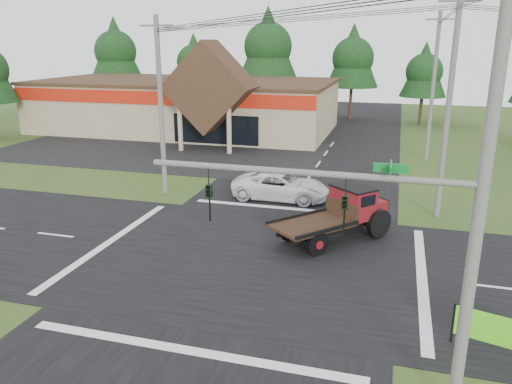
% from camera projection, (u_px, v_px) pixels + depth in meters
% --- Properties ---
extents(ground, '(120.00, 120.00, 0.00)m').
position_uv_depth(ground, '(253.00, 259.00, 21.63)').
color(ground, '#2B4B1A').
rests_on(ground, ground).
extents(road_ns, '(12.00, 120.00, 0.02)m').
position_uv_depth(road_ns, '(253.00, 259.00, 21.63)').
color(road_ns, black).
rests_on(road_ns, ground).
extents(road_ew, '(120.00, 12.00, 0.02)m').
position_uv_depth(road_ew, '(253.00, 259.00, 21.63)').
color(road_ew, black).
rests_on(road_ew, ground).
extents(parking_apron, '(28.00, 14.00, 0.02)m').
position_uv_depth(parking_apron, '(158.00, 151.00, 42.78)').
color(parking_apron, black).
rests_on(parking_apron, ground).
extents(cvs_building, '(30.40, 18.20, 9.19)m').
position_uv_depth(cvs_building, '(188.00, 104.00, 52.15)').
color(cvs_building, '#9A8A68').
rests_on(cvs_building, ground).
extents(traffic_signal_mast, '(8.12, 0.24, 7.00)m').
position_uv_depth(traffic_signal_mast, '(398.00, 243.00, 11.92)').
color(traffic_signal_mast, '#595651').
rests_on(traffic_signal_mast, ground).
extents(utility_pole_nr, '(2.00, 0.30, 11.00)m').
position_uv_depth(utility_pole_nr, '(481.00, 201.00, 11.13)').
color(utility_pole_nr, '#595651').
rests_on(utility_pole_nr, ground).
extents(utility_pole_nw, '(2.00, 0.30, 10.50)m').
position_uv_depth(utility_pole_nw, '(161.00, 106.00, 29.52)').
color(utility_pole_nw, '#595651').
rests_on(utility_pole_nw, ground).
extents(utility_pole_ne, '(2.00, 0.30, 11.50)m').
position_uv_depth(utility_pole_ne, '(448.00, 106.00, 25.20)').
color(utility_pole_ne, '#595651').
rests_on(utility_pole_ne, ground).
extents(utility_pole_n, '(2.00, 0.30, 11.20)m').
position_uv_depth(utility_pole_n, '(433.00, 86.00, 38.13)').
color(utility_pole_n, '#595651').
rests_on(utility_pole_n, ground).
extents(tree_row_a, '(6.72, 6.72, 12.12)m').
position_uv_depth(tree_row_a, '(115.00, 49.00, 63.96)').
color(tree_row_a, '#332316').
rests_on(tree_row_a, ground).
extents(tree_row_b, '(5.60, 5.60, 10.10)m').
position_uv_depth(tree_row_b, '(194.00, 60.00, 63.58)').
color(tree_row_b, '#332316').
rests_on(tree_row_b, ground).
extents(tree_row_c, '(7.28, 7.28, 13.13)m').
position_uv_depth(tree_row_c, '(268.00, 44.00, 59.46)').
color(tree_row_c, '#332316').
rests_on(tree_row_c, ground).
extents(tree_row_d, '(6.16, 6.16, 11.11)m').
position_uv_depth(tree_row_d, '(353.00, 56.00, 58.16)').
color(tree_row_d, '#332316').
rests_on(tree_row_d, ground).
extents(tree_row_e, '(5.04, 5.04, 9.09)m').
position_uv_depth(tree_row_e, '(424.00, 70.00, 54.62)').
color(tree_row_e, '#332316').
rests_on(tree_row_e, ground).
extents(antique_flatbed_truck, '(5.67, 6.04, 2.51)m').
position_uv_depth(antique_flatbed_truck, '(333.00, 215.00, 23.29)').
color(antique_flatbed_truck, maroon).
rests_on(antique_flatbed_truck, ground).
extents(white_pickup, '(5.76, 2.70, 1.59)m').
position_uv_depth(white_pickup, '(281.00, 186.00, 29.65)').
color(white_pickup, white).
rests_on(white_pickup, ground).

